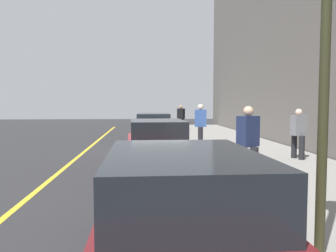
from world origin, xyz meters
The scene contains 12 objects.
ground_plane centered at (0.00, 0.00, 0.00)m, with size 56.00×56.00×0.00m, color #28282B.
sidewalk centered at (0.00, -3.30, 0.07)m, with size 28.00×4.60×0.15m, color gray.
lane_stripe_centre centered at (0.00, 3.20, 0.00)m, with size 28.00×0.14×0.01m, color gold.
snow_bank_curb centered at (4.71, -0.70, 0.11)m, with size 5.25×0.56×0.22m, color white.
parked_car_maroon centered at (-11.45, 0.29, 0.76)m, with size 4.66×1.95×1.51m.
parked_car_red centered at (-4.67, 0.30, 0.76)m, with size 4.44×2.02×1.51m.
parked_car_black centered at (2.06, 0.23, 0.76)m, with size 4.23×1.98×1.51m.
pedestrian_black_coat centered at (8.00, -1.81, 1.07)m, with size 0.52×0.55×1.73m.
pedestrian_grey_coat centered at (-4.10, -4.48, 1.05)m, with size 0.54×0.52×1.69m.
pedestrian_navy_coat centered at (-7.29, -1.77, 1.12)m, with size 0.54×0.58×1.82m.
pedestrian_blue_coat centered at (-0.64, -1.72, 1.13)m, with size 0.60×0.53×1.84m.
traffic_light_pole centered at (-11.31, -1.43, 2.99)m, with size 0.35×0.26×4.18m.
Camera 1 is at (-15.28, 0.70, 2.04)m, focal length 36.75 mm.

